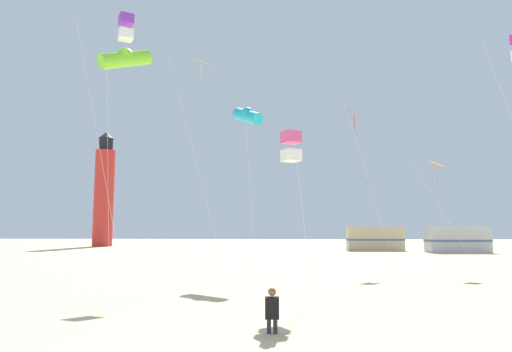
% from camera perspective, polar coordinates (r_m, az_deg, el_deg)
% --- Properties ---
extents(kite_flyer_standing, '(0.34, 0.51, 1.16)m').
position_cam_1_polar(kite_flyer_standing, '(11.26, 2.09, -16.90)').
color(kite_flyer_standing, black).
rests_on(kite_flyer_standing, ground).
extents(kite_tube_cyan, '(2.04, 2.43, 9.87)m').
position_cam_1_polar(kite_tube_cyan, '(26.15, -1.10, 7.81)').
color(kite_tube_cyan, silver).
rests_on(kite_tube_cyan, ground).
extents(kite_diamond_gold, '(3.28, 2.34, 12.17)m').
position_cam_1_polar(kite_diamond_gold, '(25.67, -7.11, 13.28)').
color(kite_diamond_gold, silver).
rests_on(kite_diamond_gold, ground).
extents(kite_box_violet, '(2.83, 2.20, 12.04)m').
position_cam_1_polar(kite_box_violet, '(21.49, -16.44, 17.83)').
color(kite_box_violet, silver).
rests_on(kite_box_violet, ground).
extents(kite_tube_lime, '(2.27, 2.25, 11.03)m').
position_cam_1_polar(kite_tube_lime, '(21.79, -16.49, 14.32)').
color(kite_tube_lime, silver).
rests_on(kite_tube_lime, ground).
extents(kite_box_rainbow, '(1.14, 1.14, 6.24)m').
position_cam_1_polar(kite_box_rainbow, '(16.75, 4.54, 3.81)').
color(kite_box_rainbow, silver).
rests_on(kite_box_rainbow, ground).
extents(kite_diamond_scarlet, '(3.32, 2.90, 11.06)m').
position_cam_1_polar(kite_diamond_scarlet, '(32.70, 12.68, 7.12)').
color(kite_diamond_scarlet, silver).
rests_on(kite_diamond_scarlet, ground).
extents(kite_diamond_orange, '(3.37, 2.57, 6.80)m').
position_cam_1_polar(kite_diamond_orange, '(29.76, 22.34, 1.01)').
color(kite_diamond_orange, silver).
rests_on(kite_diamond_orange, ground).
extents(lighthouse_distant, '(2.80, 2.80, 16.80)m').
position_cam_1_polar(lighthouse_distant, '(68.29, -19.01, -1.98)').
color(lighthouse_distant, red).
rests_on(lighthouse_distant, ground).
extents(rv_van_tan, '(6.47, 2.42, 2.80)m').
position_cam_1_polar(rv_van_tan, '(54.39, 15.07, -7.79)').
color(rv_van_tan, '#C6B28C').
rests_on(rv_van_tan, ground).
extents(rv_van_silver, '(6.55, 2.66, 2.80)m').
position_cam_1_polar(rv_van_silver, '(52.80, 24.52, -7.46)').
color(rv_van_silver, '#B7BABF').
rests_on(rv_van_silver, ground).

